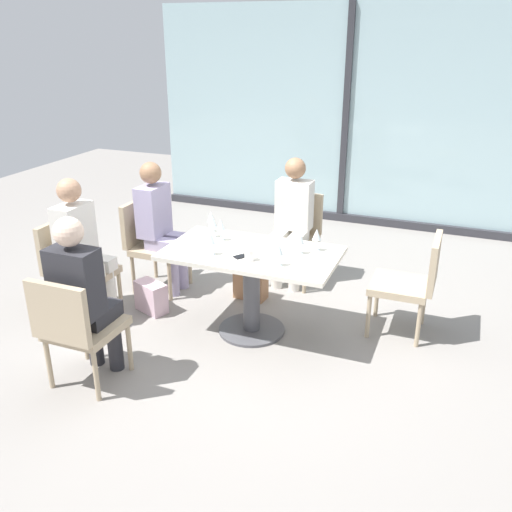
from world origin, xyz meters
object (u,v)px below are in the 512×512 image
dining_table_main (251,273)px  person_near_window (292,216)px  coffee_cup (250,255)px  wine_glass_3 (211,217)px  chair_side_end (74,264)px  person_side_end (82,244)px  wine_glass_0 (213,222)px  wine_glass_1 (300,238)px  chair_front_left (76,325)px  wine_glass_2 (221,225)px  handbag_0 (151,297)px  chair_far_right (413,279)px  wine_glass_4 (211,239)px  handbag_2 (68,325)px  person_far_left (160,221)px  wine_glass_5 (317,235)px  chair_far_left (151,240)px  person_front_left (83,292)px  wine_glass_6 (279,249)px  cell_phone_on_table (243,256)px  handbag_1 (251,284)px  chair_near_window (295,233)px

dining_table_main → person_near_window: size_ratio=1.10×
dining_table_main → coffee_cup: (0.06, -0.18, 0.23)m
wine_glass_3 → chair_side_end: bearing=-149.4°
person_side_end → wine_glass_0: size_ratio=6.81×
wine_glass_1 → wine_glass_3: same height
chair_front_left → wine_glass_2: size_ratio=4.70×
wine_glass_0 → handbag_0: wine_glass_0 is taller
chair_far_right → wine_glass_4: 1.67m
chair_side_end → wine_glass_3: size_ratio=4.70×
wine_glass_0 → wine_glass_3: same height
chair_side_end → handbag_2: size_ratio=2.90×
wine_glass_2 → wine_glass_3: 0.24m
person_far_left → handbag_0: size_ratio=4.20×
wine_glass_2 → wine_glass_5: size_ratio=1.00×
chair_far_left → wine_glass_2: 1.02m
coffee_cup → handbag_0: coffee_cup is taller
chair_far_left → person_near_window: size_ratio=0.69×
wine_glass_4 → handbag_2: (-1.07, -0.51, -0.72)m
chair_side_end → person_front_left: person_front_left is taller
chair_far_left → wine_glass_6: 1.70m
wine_glass_2 → handbag_0: (-0.65, -0.14, -0.72)m
coffee_cup → wine_glass_4: bearing=-179.8°
handbag_2 → wine_glass_3: bearing=45.7°
person_front_left → coffee_cup: bearing=44.5°
chair_side_end → person_near_window: bearing=41.6°
wine_glass_5 → person_front_left: bearing=-135.9°
wine_glass_3 → person_near_window: bearing=56.3°
cell_phone_on_table → wine_glass_4: bearing=-131.3°
coffee_cup → handbag_1: size_ratio=0.30×
person_near_window → wine_glass_6: (0.30, -1.25, 0.16)m
wine_glass_6 → handbag_1: (-0.54, 0.78, -0.72)m
person_near_window → handbag_1: person_near_window is taller
chair_far_right → wine_glass_0: wine_glass_0 is taller
chair_front_left → handbag_2: chair_front_left is taller
chair_front_left → person_near_window: bearing=69.5°
wine_glass_0 → handbag_2: 1.45m
chair_front_left → coffee_cup: 1.35m
chair_side_end → wine_glass_0: bearing=24.0°
wine_glass_1 → cell_phone_on_table: (-0.39, -0.22, -0.13)m
chair_front_left → cell_phone_on_table: chair_front_left is taller
chair_near_window → handbag_0: size_ratio=2.90×
person_far_left → wine_glass_0: 0.76m
person_front_left → wine_glass_4: person_front_left is taller
chair_side_end → wine_glass_2: wine_glass_2 is taller
wine_glass_2 → handbag_2: size_ratio=0.62×
person_side_end → coffee_cup: person_side_end is taller
wine_glass_1 → handbag_2: wine_glass_1 is taller
wine_glass_3 → handbag_2: bearing=-129.8°
chair_near_window → chair_side_end: 2.12m
chair_front_left → wine_glass_4: 1.19m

